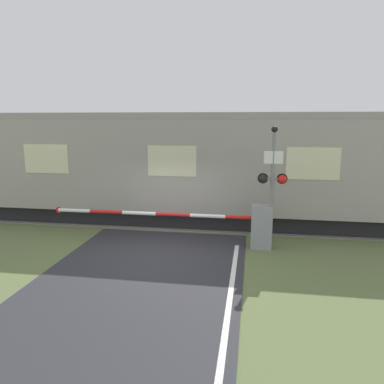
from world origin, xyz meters
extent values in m
plane|color=#5B6B3D|center=(0.00, 0.00, 0.00)|extent=(80.00, 80.00, 0.00)
cube|color=slate|center=(0.00, 3.77, 0.01)|extent=(36.00, 3.20, 0.03)
cube|color=#595451|center=(0.00, 3.05, 0.08)|extent=(36.00, 0.08, 0.10)
cube|color=#595451|center=(0.00, 4.49, 0.08)|extent=(36.00, 0.08, 0.10)
cube|color=black|center=(-0.03, 3.77, 0.30)|extent=(15.00, 2.72, 0.60)
cube|color=#9E998E|center=(-0.03, 3.77, 2.17)|extent=(16.30, 3.20, 3.15)
cube|color=gray|center=(-0.03, 3.77, 3.87)|extent=(15.98, 2.94, 0.24)
cube|color=beige|center=(4.45, 2.16, 2.41)|extent=(1.63, 0.02, 1.01)
cube|color=beige|center=(-0.03, 2.16, 2.41)|extent=(1.63, 0.02, 1.01)
cube|color=beige|center=(-4.52, 2.16, 2.41)|extent=(1.63, 0.02, 1.01)
cube|color=gray|center=(2.91, 0.95, 0.65)|extent=(0.60, 0.44, 1.30)
cylinder|color=gray|center=(2.91, 0.95, 0.91)|extent=(0.16, 0.16, 0.18)
cylinder|color=red|center=(2.37, 0.95, 0.91)|extent=(1.07, 0.11, 0.11)
cylinder|color=white|center=(1.31, 0.95, 0.91)|extent=(1.07, 0.11, 0.11)
cylinder|color=red|center=(0.24, 0.95, 0.91)|extent=(1.07, 0.11, 0.11)
cylinder|color=white|center=(-0.82, 0.95, 0.91)|extent=(1.07, 0.11, 0.11)
cylinder|color=red|center=(-1.89, 0.95, 0.91)|extent=(1.07, 0.11, 0.11)
cylinder|color=white|center=(-2.95, 0.95, 0.91)|extent=(1.07, 0.11, 0.11)
cylinder|color=red|center=(-3.49, 0.95, 0.91)|extent=(0.20, 0.02, 0.20)
cylinder|color=gray|center=(3.17, 0.86, 1.70)|extent=(0.11, 0.11, 3.39)
cube|color=gray|center=(3.17, 0.86, 2.10)|extent=(0.65, 0.07, 0.07)
sphere|color=black|center=(2.90, 0.81, 2.10)|extent=(0.24, 0.24, 0.24)
sphere|color=red|center=(3.43, 0.81, 2.10)|extent=(0.24, 0.24, 0.24)
cylinder|color=black|center=(2.90, 0.92, 2.10)|extent=(0.30, 0.06, 0.30)
cylinder|color=black|center=(3.43, 0.92, 2.10)|extent=(0.30, 0.06, 0.30)
cube|color=white|center=(3.17, 0.82, 2.71)|extent=(0.53, 0.02, 0.35)
sphere|color=black|center=(3.17, 0.86, 3.49)|extent=(0.18, 0.18, 0.18)
camera|label=1|loc=(2.60, -9.85, 3.77)|focal=35.00mm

